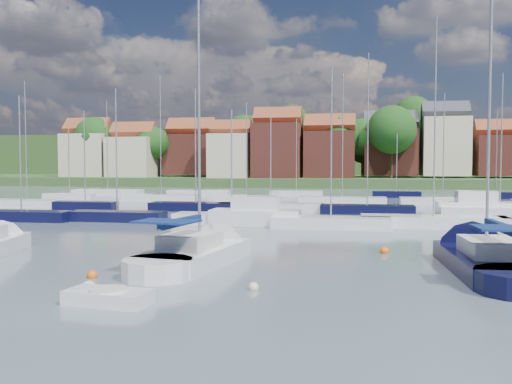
# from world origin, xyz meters

# --- Properties ---
(ground) EXTENTS (260.00, 260.00, 0.00)m
(ground) POSITION_xyz_m (0.00, 40.00, 0.00)
(ground) COLOR #4E606A
(ground) RESTS_ON ground
(sailboat_centre) EXTENTS (4.86, 11.85, 15.65)m
(sailboat_centre) POSITION_xyz_m (-4.87, 3.80, 0.35)
(sailboat_centre) COLOR silver
(sailboat_centre) RESTS_ON ground
(sailboat_navy) EXTENTS (4.13, 13.23, 18.03)m
(sailboat_navy) POSITION_xyz_m (8.34, 4.63, 0.35)
(sailboat_navy) COLOR black
(sailboat_navy) RESTS_ON ground
(tender) EXTENTS (3.10, 1.74, 0.64)m
(tender) POSITION_xyz_m (-5.87, -5.59, 0.25)
(tender) COLOR silver
(tender) RESTS_ON ground
(buoy_b) EXTENTS (0.53, 0.53, 0.53)m
(buoy_b) POSITION_xyz_m (-7.57, -3.66, 0.00)
(buoy_b) COLOR beige
(buoy_b) RESTS_ON ground
(buoy_c) EXTENTS (0.47, 0.47, 0.47)m
(buoy_c) POSITION_xyz_m (-8.50, -1.48, 0.00)
(buoy_c) COLOR #D85914
(buoy_c) RESTS_ON ground
(buoy_d) EXTENTS (0.41, 0.41, 0.41)m
(buoy_d) POSITION_xyz_m (-1.32, -2.53, 0.00)
(buoy_d) COLOR beige
(buoy_d) RESTS_ON ground
(buoy_e) EXTENTS (0.50, 0.50, 0.50)m
(buoy_e) POSITION_xyz_m (4.04, 7.43, 0.00)
(buoy_e) COLOR #D85914
(buoy_e) RESTS_ON ground
(marina_field) EXTENTS (79.62, 41.41, 15.93)m
(marina_field) POSITION_xyz_m (1.91, 35.15, 0.43)
(marina_field) COLOR silver
(marina_field) RESTS_ON ground
(far_shore_town) EXTENTS (212.46, 90.00, 22.27)m
(far_shore_town) POSITION_xyz_m (2.23, 132.67, 4.61)
(far_shore_town) COLOR #344C26
(far_shore_town) RESTS_ON ground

